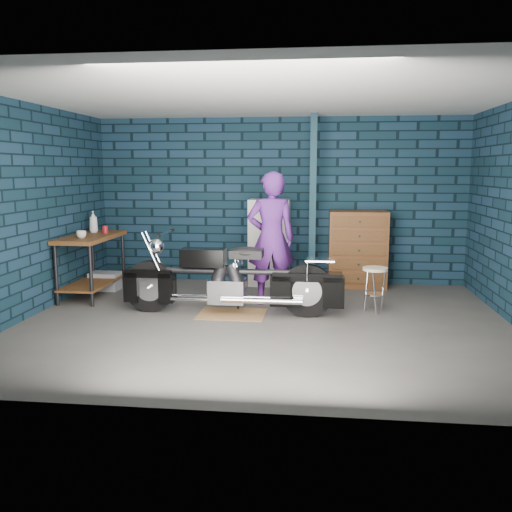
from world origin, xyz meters
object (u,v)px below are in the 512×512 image
Objects in this scene: motorcycle at (232,274)px; shop_stool at (374,290)px; locker at (269,242)px; workbench at (92,266)px; person at (271,238)px; tool_chest at (358,249)px; storage_bin at (105,281)px.

shop_stool is at bearing 10.87° from motorcycle.
locker is at bearing 81.21° from motorcycle.
workbench is 2.72m from person.
person is 1.52× the size of tool_chest.
locker is at bearing 15.15° from storage_bin.
tool_chest is at bearing 15.48° from workbench.
motorcycle is at bearing 43.13° from person.
motorcycle is at bearing -169.76° from shop_stool.
motorcycle is at bearing -132.49° from tool_chest.
locker reaches higher than shop_stool.
person is 1.81m from tool_chest.
shop_stool is (4.05, -0.87, 0.16)m from storage_bin.
tool_chest reaches higher than workbench.
workbench is at bearing -92.77° from storage_bin.
storage_bin is 2.67m from locker.
locker is 2.22m from shop_stool.
person is at bearing 55.95° from motorcycle.
person reaches higher than shop_stool.
workbench reaches higher than storage_bin.
locker is at bearing -95.85° from person.
motorcycle is 1.33× the size of person.
person is 1.27m from locker.
tool_chest reaches higher than shop_stool.
tool_chest is (1.73, 1.89, 0.07)m from motorcycle.
workbench is at bearing -164.52° from tool_chest.
tool_chest is at bearing 0.00° from locker.
motorcycle is 1.89m from shop_stool.
motorcycle is 0.88m from person.
storage_bin is 0.74× the size of shop_stool.
locker is 1.15× the size of tool_chest.
shop_stool is at bearing -85.64° from tool_chest.
person is at bearing -135.95° from tool_chest.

